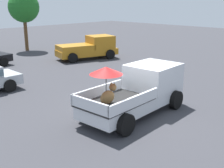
{
  "coord_description": "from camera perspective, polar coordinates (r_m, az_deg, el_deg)",
  "views": [
    {
      "loc": [
        -8.76,
        -7.21,
        4.58
      ],
      "look_at": [
        -0.11,
        1.13,
        1.1
      ],
      "focal_mm": 46.68,
      "sensor_mm": 36.0,
      "label": 1
    }
  ],
  "objects": [
    {
      "name": "pickup_truck_main",
      "position": [
        12.22,
        5.45,
        -1.11
      ],
      "size": [
        5.13,
        2.44,
        2.3
      ],
      "rotation": [
        0.0,
        0.0,
        0.05
      ],
      "color": "black",
      "rests_on": "ground"
    },
    {
      "name": "ground_plane",
      "position": [
        12.23,
        4.19,
        -5.89
      ],
      "size": [
        80.0,
        80.0,
        0.0
      ],
      "primitive_type": "plane",
      "color": "#38383D"
    },
    {
      "name": "pickup_truck_red",
      "position": [
        23.61,
        -4.47,
        7.07
      ],
      "size": [
        5.12,
        3.24,
        1.8
      ],
      "rotation": [
        0.0,
        0.0,
        -0.3
      ],
      "color": "black",
      "rests_on": "ground"
    },
    {
      "name": "tree_by_lot",
      "position": [
        28.41,
        -16.9,
        14.16
      ],
      "size": [
        2.78,
        2.78,
        5.35
      ],
      "color": "brown",
      "rests_on": "ground"
    }
  ]
}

